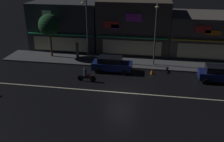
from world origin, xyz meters
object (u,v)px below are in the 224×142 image
object	(u,v)px
parked_car_trailing	(220,74)
streetlamp_west	(87,26)
parked_car_near_kerb	(112,64)
traffic_cone	(152,71)
pedestrian_on_sidewalk	(77,50)
streetlamp_mid	(156,30)
motorcycle_following	(86,75)

from	to	relation	value
parked_car_trailing	streetlamp_west	bearing A→B (deg)	-13.01
parked_car_near_kerb	parked_car_trailing	world-z (taller)	same
parked_car_near_kerb	streetlamp_west	bearing A→B (deg)	143.53
parked_car_near_kerb	traffic_cone	bearing A→B (deg)	0.19
streetlamp_west	pedestrian_on_sidewalk	world-z (taller)	streetlamp_west
parked_car_near_kerb	parked_car_trailing	xyz separation A→B (m)	(11.11, -0.87, 0.00)
parked_car_near_kerb	traffic_cone	size ratio (longest dim) A/B	7.82
streetlamp_west	parked_car_near_kerb	size ratio (longest dim) A/B	1.66
streetlamp_west	traffic_cone	distance (m)	9.07
pedestrian_on_sidewalk	traffic_cone	world-z (taller)	pedestrian_on_sidewalk
streetlamp_mid	parked_car_trailing	world-z (taller)	streetlamp_mid
parked_car_near_kerb	streetlamp_mid	bearing A→B (deg)	27.66
streetlamp_west	parked_car_trailing	distance (m)	15.23
motorcycle_following	traffic_cone	xyz separation A→B (m)	(6.47, 2.98, -0.36)
streetlamp_mid	pedestrian_on_sidewalk	distance (m)	10.03
pedestrian_on_sidewalk	parked_car_near_kerb	bearing A→B (deg)	-64.65
parked_car_trailing	streetlamp_mid	bearing A→B (deg)	-25.96
pedestrian_on_sidewalk	parked_car_trailing	distance (m)	16.65
streetlamp_mid	parked_car_near_kerb	world-z (taller)	streetlamp_mid
parked_car_trailing	traffic_cone	bearing A→B (deg)	-7.50
streetlamp_west	traffic_cone	xyz separation A→B (m)	(7.72, -2.45, -4.08)
pedestrian_on_sidewalk	traffic_cone	distance (m)	10.00
parked_car_near_kerb	traffic_cone	xyz separation A→B (m)	(4.38, 0.01, -0.59)
streetlamp_west	traffic_cone	world-z (taller)	streetlamp_west
streetlamp_west	traffic_cone	bearing A→B (deg)	-17.63
streetlamp_west	traffic_cone	size ratio (longest dim) A/B	13.01
streetlamp_mid	pedestrian_on_sidewalk	world-z (taller)	streetlamp_mid
streetlamp_west	motorcycle_following	size ratio (longest dim) A/B	3.77
streetlamp_mid	parked_car_near_kerb	size ratio (longest dim) A/B	1.61
streetlamp_mid	traffic_cone	bearing A→B (deg)	-92.70
traffic_cone	streetlamp_west	bearing A→B (deg)	162.37
parked_car_near_kerb	parked_car_trailing	size ratio (longest dim) A/B	1.00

